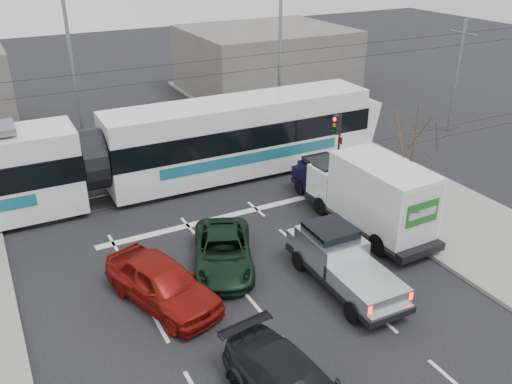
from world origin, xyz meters
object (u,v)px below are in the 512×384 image
box_truck (373,196)px  silver_pickup (340,259)px  traffic_signal (337,134)px  red_car (162,282)px  street_lamp_near (277,56)px  navy_pickup (328,182)px  street_lamp_far (69,70)px  tram (91,161)px  bare_tree (415,135)px  green_car (223,252)px

box_truck → silver_pickup: bearing=-144.8°
traffic_signal → box_truck: bearing=-106.5°
silver_pickup → red_car: (-6.11, 1.84, -0.16)m
street_lamp_near → navy_pickup: 9.96m
street_lamp_near → silver_pickup: 16.16m
silver_pickup → red_car: silver_pickup is taller
traffic_signal → street_lamp_far: street_lamp_far is taller
silver_pickup → street_lamp_far: bearing=110.9°
street_lamp_near → navy_pickup: street_lamp_near is taller
tram → box_truck: tram is taller
box_truck → bare_tree: bearing=10.6°
street_lamp_near → navy_pickup: bearing=-103.8°
street_lamp_near → green_car: (-8.96, -11.65, -4.45)m
traffic_signal → street_lamp_near: 7.91m
street_lamp_far → box_truck: 17.19m
bare_tree → traffic_signal: (-1.13, 4.00, -1.05)m
traffic_signal → box_truck: traffic_signal is taller
traffic_signal → red_car: traffic_signal is taller
street_lamp_near → red_car: (-11.76, -12.73, -4.28)m
silver_pickup → green_car: size_ratio=1.16×
silver_pickup → red_car: bearing=164.7°
traffic_signal → red_car: (-10.92, -5.23, -1.91)m
tram → green_car: size_ratio=6.19×
tram → traffic_signal: bearing=-17.4°
street_lamp_near → street_lamp_far: 11.67m
silver_pickup → box_truck: bearing=37.9°
street_lamp_near → red_car: 17.85m
street_lamp_near → street_lamp_far: bearing=170.1°
silver_pickup → green_car: silver_pickup is taller
bare_tree → silver_pickup: bare_tree is taller
box_truck → green_car: 6.86m
tram → street_lamp_far: bearing=85.2°
green_car → silver_pickup: bearing=-18.6°
street_lamp_near → box_truck: 12.70m
bare_tree → silver_pickup: bearing=-152.6°
street_lamp_far → silver_pickup: 18.05m
street_lamp_near → tram: bearing=-162.4°
street_lamp_far → tram: 6.57m
navy_pickup → red_car: (-9.60, -3.94, -0.14)m
tram → green_car: (3.10, -7.81, -1.47)m
street_lamp_near → box_truck: size_ratio=1.36×
bare_tree → red_car: bare_tree is taller
navy_pickup → green_car: 7.38m
bare_tree → street_lamp_far: size_ratio=0.56×
street_lamp_near → silver_pickup: street_lamp_near is taller
street_lamp_far → green_car: 14.58m
tram → navy_pickup: 11.13m
box_truck → red_car: 9.64m
red_car → tram: bearing=73.8°
traffic_signal → green_car: 9.35m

